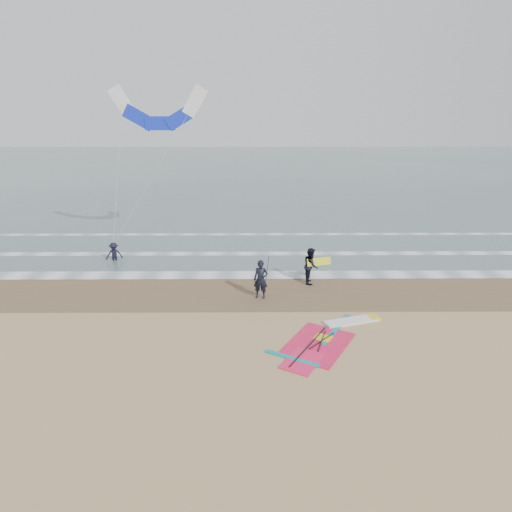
{
  "coord_description": "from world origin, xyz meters",
  "views": [
    {
      "loc": [
        -1.67,
        -15.33,
        8.98
      ],
      "look_at": [
        -1.52,
        5.0,
        2.2
      ],
      "focal_mm": 32.0,
      "sensor_mm": 36.0,
      "label": 1
    }
  ],
  "objects_px": {
    "person_standing": "(261,280)",
    "person_wading": "(114,249)",
    "windsurf_rig": "(329,338)",
    "surf_kite": "(159,113)",
    "person_walking": "(311,266)"
  },
  "relations": [
    {
      "from": "person_walking",
      "to": "person_wading",
      "type": "bearing_deg",
      "value": 75.0
    },
    {
      "from": "person_standing",
      "to": "person_wading",
      "type": "height_order",
      "value": "person_standing"
    },
    {
      "from": "windsurf_rig",
      "to": "person_standing",
      "type": "height_order",
      "value": "person_standing"
    },
    {
      "from": "person_walking",
      "to": "surf_kite",
      "type": "height_order",
      "value": "surf_kite"
    },
    {
      "from": "person_walking",
      "to": "surf_kite",
      "type": "distance_m",
      "value": 12.76
    },
    {
      "from": "person_wading",
      "to": "person_walking",
      "type": "bearing_deg",
      "value": -32.26
    },
    {
      "from": "person_standing",
      "to": "person_wading",
      "type": "relative_size",
      "value": 1.27
    },
    {
      "from": "person_standing",
      "to": "person_wading",
      "type": "distance_m",
      "value": 10.33
    },
    {
      "from": "person_standing",
      "to": "surf_kite",
      "type": "relative_size",
      "value": 0.21
    },
    {
      "from": "person_wading",
      "to": "surf_kite",
      "type": "relative_size",
      "value": 0.16
    },
    {
      "from": "surf_kite",
      "to": "person_standing",
      "type": "bearing_deg",
      "value": -52.56
    },
    {
      "from": "windsurf_rig",
      "to": "person_wading",
      "type": "bearing_deg",
      "value": 139.67
    },
    {
      "from": "person_standing",
      "to": "surf_kite",
      "type": "height_order",
      "value": "surf_kite"
    },
    {
      "from": "person_standing",
      "to": "windsurf_rig",
      "type": "bearing_deg",
      "value": -46.96
    },
    {
      "from": "person_wading",
      "to": "windsurf_rig",
      "type": "bearing_deg",
      "value": -55.08
    }
  ]
}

